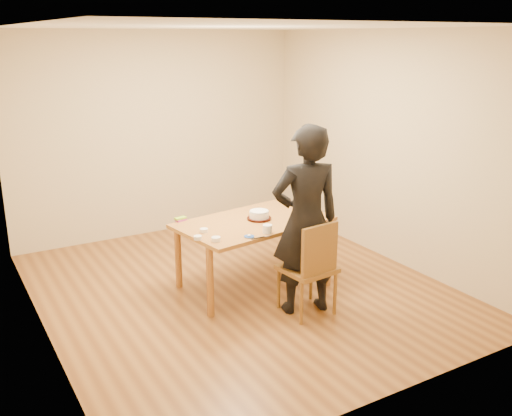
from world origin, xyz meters
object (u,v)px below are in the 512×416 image
cake_plate (259,218)px  cake (259,215)px  person (306,221)px  dining_chair (307,269)px  dining_table (254,222)px

cake_plate → cake: size_ratio=1.25×
cake_plate → person: 0.76m
dining_chair → cake_plate: cake_plate is taller
dining_table → cake: 0.10m
dining_chair → cake: bearing=89.9°
cake → cake_plate: bearing=0.0°
cake → dining_table: bearing=-176.4°
dining_table → cake_plate: 0.08m
cake → person: bearing=-83.8°
dining_chair → cake_plate: size_ratio=1.79×
dining_chair → dining_table: bearing=95.0°
dining_chair → person: person is taller
dining_chair → person: (0.00, 0.05, 0.48)m
dining_table → person: (0.15, -0.73, 0.20)m
dining_table → cake: bearing=-5.1°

